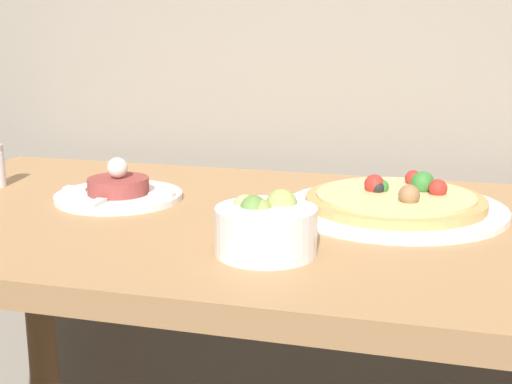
% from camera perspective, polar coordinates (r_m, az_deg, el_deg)
% --- Properties ---
extents(dining_table, '(1.20, 0.64, 0.79)m').
position_cam_1_polar(dining_table, '(1.07, -0.07, -8.80)').
color(dining_table, '#AD7F51').
rests_on(dining_table, ground_plane).
extents(pizza_plate, '(0.33, 0.33, 0.06)m').
position_cam_1_polar(pizza_plate, '(1.07, 11.12, -0.86)').
color(pizza_plate, white).
rests_on(pizza_plate, dining_table).
extents(tartare_plate, '(0.20, 0.20, 0.07)m').
position_cam_1_polar(tartare_plate, '(1.15, -10.94, 0.07)').
color(tartare_plate, white).
rests_on(tartare_plate, dining_table).
extents(small_bowl, '(0.12, 0.12, 0.08)m').
position_cam_1_polar(small_bowl, '(0.87, 0.79, -2.84)').
color(small_bowl, white).
rests_on(small_bowl, dining_table).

